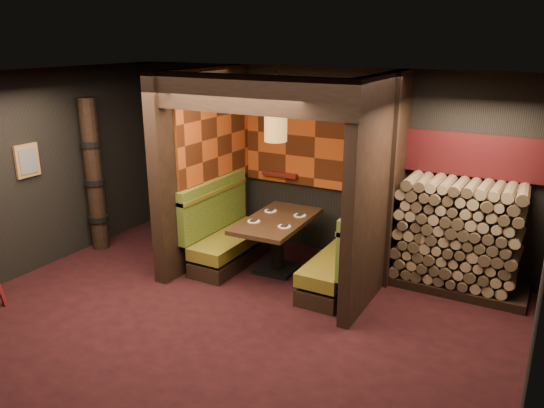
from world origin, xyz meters
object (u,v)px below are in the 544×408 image
Objects in this scene: booth_bench_left at (227,236)px; totem_column at (94,177)px; booth_bench_right at (346,261)px; firewood_stack at (463,237)px; dining_table at (277,234)px; pendant_lamp at (276,125)px.

booth_bench_left is 0.67× the size of totem_column.
booth_bench_right is (1.89, 0.00, 0.00)m from booth_bench_left.
booth_bench_right is 0.92× the size of firewood_stack.
dining_table is 1.58m from pendant_lamp.
booth_bench_left is 1.89m from booth_bench_right.
totem_column is at bearing -168.26° from dining_table.
booth_bench_left is 0.92× the size of firewood_stack.
firewood_stack is (2.42, 0.70, -1.39)m from pendant_lamp.
booth_bench_left is 1.93m from pendant_lamp.
totem_column is at bearing -172.14° from booth_bench_right.
dining_table is 2.52m from firewood_stack.
booth_bench_left is at bearing 14.75° from totem_column.
pendant_lamp is 0.54× the size of firewood_stack.
dining_table is (0.82, 0.05, 0.16)m from booth_bench_left.
firewood_stack is at bearing 14.90° from dining_table.
booth_bench_right is 1.04× the size of dining_table.
pendant_lamp is at bearing -90.00° from dining_table.
booth_bench_right is at bearing -2.93° from dining_table.
totem_column is (-3.98, -0.55, 0.79)m from booth_bench_right.
booth_bench_left is 1.00× the size of booth_bench_right.
booth_bench_right is at bearing -0.26° from pendant_lamp.
booth_bench_right is 1.08m from dining_table.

